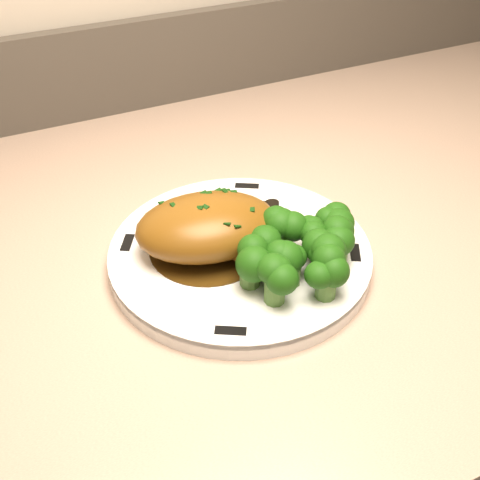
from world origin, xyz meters
name	(u,v)px	position (x,y,z in m)	size (l,w,h in m)	color
plate	(240,255)	(0.48, 1.62, 0.85)	(0.25, 0.25, 0.02)	white
rim_accent_0	(247,186)	(0.53, 1.71, 0.86)	(0.03, 0.01, 0.00)	black
rim_accent_1	(127,243)	(0.39, 1.67, 0.86)	(0.03, 0.01, 0.00)	black
rim_accent_2	(231,331)	(0.43, 1.53, 0.86)	(0.03, 0.01, 0.00)	black
rim_accent_3	(355,253)	(0.57, 1.56, 0.86)	(0.03, 0.01, 0.00)	black
gravy_pool	(208,248)	(0.45, 1.63, 0.86)	(0.11, 0.11, 0.00)	#3D260B
chicken_breast	(212,228)	(0.46, 1.63, 0.89)	(0.15, 0.12, 0.05)	brown
mushroom_pile	(265,219)	(0.52, 1.64, 0.86)	(0.08, 0.06, 0.02)	black
broccoli_florets	(301,250)	(0.51, 1.57, 0.88)	(0.12, 0.10, 0.04)	#548136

